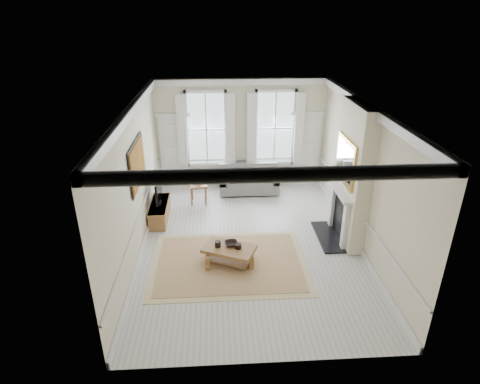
{
  "coord_description": "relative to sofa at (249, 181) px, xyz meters",
  "views": [
    {
      "loc": [
        -0.75,
        -8.34,
        5.31
      ],
      "look_at": [
        -0.22,
        0.37,
        1.25
      ],
      "focal_mm": 30.0,
      "sensor_mm": 36.0,
      "label": 1
    }
  ],
  "objects": [
    {
      "name": "tv_stand",
      "position": [
        -2.56,
        -1.7,
        -0.12
      ],
      "size": [
        0.44,
        1.35,
        0.48
      ],
      "primitive_type": "cube",
      "color": "brown",
      "rests_on": "floor"
    },
    {
      "name": "door_left",
      "position": [
        -2.27,
        0.45,
        0.79
      ],
      "size": [
        0.9,
        0.08,
        2.3
      ],
      "primitive_type": "cube",
      "color": "silver",
      "rests_on": "floor"
    },
    {
      "name": "chimney_breast",
      "position": [
        2.2,
        -2.91,
        1.34
      ],
      "size": [
        0.35,
        1.7,
        3.38
      ],
      "primitive_type": "cube",
      "color": "beige",
      "rests_on": "floor"
    },
    {
      "name": "left_wall",
      "position": [
        -2.82,
        -3.11,
        1.34
      ],
      "size": [
        0.0,
        7.2,
        7.2
      ],
      "primitive_type": "plane",
      "rotation": [
        1.57,
        0.0,
        1.57
      ],
      "color": "beige",
      "rests_on": "floor"
    },
    {
      "name": "ceramic_pot_b",
      "position": [
        -0.55,
        -3.92,
        0.12
      ],
      "size": [
        0.15,
        0.15,
        0.11
      ],
      "primitive_type": "cylinder",
      "color": "black",
      "rests_on": "coffee_table"
    },
    {
      "name": "floor",
      "position": [
        -0.22,
        -3.11,
        -0.36
      ],
      "size": [
        7.2,
        7.2,
        0.0
      ],
      "primitive_type": "plane",
      "color": "#B7B5AD",
      "rests_on": "ground"
    },
    {
      "name": "sofa",
      "position": [
        0.0,
        0.0,
        0.0
      ],
      "size": [
        1.82,
        0.88,
        0.85
      ],
      "color": "slate",
      "rests_on": "floor"
    },
    {
      "name": "tv",
      "position": [
        -2.54,
        -1.7,
        0.52
      ],
      "size": [
        0.08,
        0.9,
        0.68
      ],
      "color": "black",
      "rests_on": "tv_stand"
    },
    {
      "name": "painting",
      "position": [
        -2.78,
        -2.81,
        1.69
      ],
      "size": [
        0.05,
        1.66,
        1.06
      ],
      "primitive_type": "cube",
      "color": "#A4781C",
      "rests_on": "left_wall"
    },
    {
      "name": "ceiling",
      "position": [
        -0.22,
        -3.11,
        3.04
      ],
      "size": [
        7.2,
        7.2,
        0.0
      ],
      "primitive_type": "plane",
      "rotation": [
        3.14,
        0.0,
        0.0
      ],
      "color": "white",
      "rests_on": "back_wall"
    },
    {
      "name": "side_table",
      "position": [
        -1.53,
        -0.71,
        0.12
      ],
      "size": [
        0.55,
        0.55,
        0.59
      ],
      "rotation": [
        0.0,
        0.0,
        0.16
      ],
      "color": "brown",
      "rests_on": "floor"
    },
    {
      "name": "ceramic_pot_a",
      "position": [
        -1.0,
        -3.82,
        0.13
      ],
      "size": [
        0.14,
        0.14,
        0.14
      ],
      "primitive_type": "cylinder",
      "color": "black",
      "rests_on": "coffee_table"
    },
    {
      "name": "coffee_table",
      "position": [
        -0.75,
        -3.87,
        -0.01
      ],
      "size": [
        1.3,
        1.06,
        0.42
      ],
      "rotation": [
        0.0,
        0.0,
        -0.43
      ],
      "color": "brown",
      "rests_on": "rug"
    },
    {
      "name": "window_right",
      "position": [
        0.83,
        0.44,
        1.54
      ],
      "size": [
        1.26,
        0.2,
        2.2
      ],
      "primitive_type": null,
      "color": "#B2BCC6",
      "rests_on": "back_wall"
    },
    {
      "name": "window_left",
      "position": [
        -1.27,
        0.44,
        1.54
      ],
      "size": [
        1.26,
        0.2,
        2.2
      ],
      "primitive_type": null,
      "color": "#B2BCC6",
      "rests_on": "back_wall"
    },
    {
      "name": "door_right",
      "position": [
        1.83,
        0.45,
        0.79
      ],
      "size": [
        0.9,
        0.08,
        2.3
      ],
      "primitive_type": "cube",
      "color": "silver",
      "rests_on": "floor"
    },
    {
      "name": "bowl",
      "position": [
        -0.7,
        -3.77,
        0.1
      ],
      "size": [
        0.33,
        0.33,
        0.07
      ],
      "primitive_type": "imported",
      "rotation": [
        0.0,
        0.0,
        0.12
      ],
      "color": "black",
      "rests_on": "coffee_table"
    },
    {
      "name": "hearth",
      "position": [
        1.78,
        -2.91,
        -0.33
      ],
      "size": [
        0.55,
        1.5,
        0.05
      ],
      "primitive_type": "cube",
      "color": "black",
      "rests_on": "floor"
    },
    {
      "name": "right_wall",
      "position": [
        2.38,
        -3.11,
        1.34
      ],
      "size": [
        0.0,
        7.2,
        7.2
      ],
      "primitive_type": "plane",
      "rotation": [
        1.57,
        0.0,
        -1.57
      ],
      "color": "beige",
      "rests_on": "floor"
    },
    {
      "name": "fireplace",
      "position": [
        1.98,
        -2.91,
        0.38
      ],
      "size": [
        0.21,
        1.45,
        1.33
      ],
      "color": "silver",
      "rests_on": "floor"
    },
    {
      "name": "mirror",
      "position": [
        1.99,
        -2.91,
        1.69
      ],
      "size": [
        0.06,
        1.26,
        1.06
      ],
      "primitive_type": "cube",
      "color": "gold",
      "rests_on": "chimney_breast"
    },
    {
      "name": "rug",
      "position": [
        -0.75,
        -3.87,
        -0.35
      ],
      "size": [
        3.5,
        2.6,
        0.02
      ],
      "primitive_type": "cube",
      "color": "tan",
      "rests_on": "floor"
    },
    {
      "name": "back_wall",
      "position": [
        -0.22,
        0.49,
        1.34
      ],
      "size": [
        5.2,
        0.0,
        5.2
      ],
      "primitive_type": "plane",
      "rotation": [
        1.57,
        0.0,
        0.0
      ],
      "color": "beige",
      "rests_on": "floor"
    }
  ]
}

